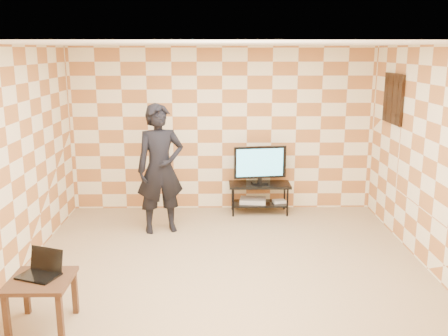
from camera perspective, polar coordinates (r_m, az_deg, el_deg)
The scene contains 14 objects.
floor at distance 6.25m, azimuth 0.09°, elevation -11.60°, with size 5.00×5.00×0.00m, color tan.
wall_back at distance 8.27m, azimuth -0.21°, elevation 4.40°, with size 5.00×0.02×2.70m, color #F8E9C0.
wall_front at distance 3.42m, azimuth 0.83°, elevation -8.79°, with size 5.00×0.02×2.70m, color #F8E9C0.
wall_left at distance 6.29m, azimuth -23.33°, elevation 0.42°, with size 0.02×5.00×2.70m, color #F8E9C0.
wall_right at distance 6.37m, azimuth 23.21°, elevation 0.58°, with size 0.02×5.00×2.70m, color #F8E9C0.
ceiling at distance 5.67m, azimuth 0.10°, elevation 13.98°, with size 5.00×5.00×0.02m, color white.
wall_art at distance 7.69m, azimuth 18.78°, elevation 7.52°, with size 0.04×0.72×0.72m.
tv_stand at distance 8.23m, azimuth 4.08°, elevation -2.70°, with size 1.00×0.45×0.50m.
tv at distance 8.11m, azimuth 4.13°, elevation 0.56°, with size 0.86×0.20×0.62m.
dvd_player at distance 8.28m, azimuth 3.32°, elevation -3.73°, with size 0.42×0.30×0.07m, color silver.
game_console at distance 8.32m, azimuth 6.32°, elevation -3.81°, with size 0.20×0.15×0.05m, color silver.
side_table at distance 5.24m, azimuth -20.20°, elevation -12.68°, with size 0.59×0.59×0.50m.
laptop at distance 5.26m, azimuth -20.14°, elevation -10.88°, with size 0.45×0.40×0.25m.
person at distance 7.31m, azimuth -7.29°, elevation -0.10°, with size 0.69×0.45×1.90m, color black.
Camera 1 is at (-0.10, -5.67, 2.64)m, focal length 40.00 mm.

